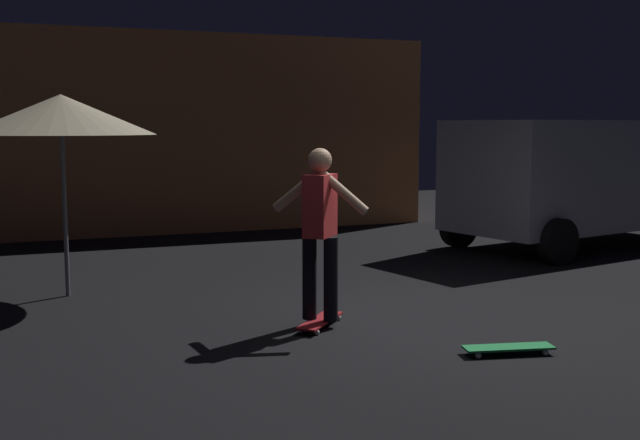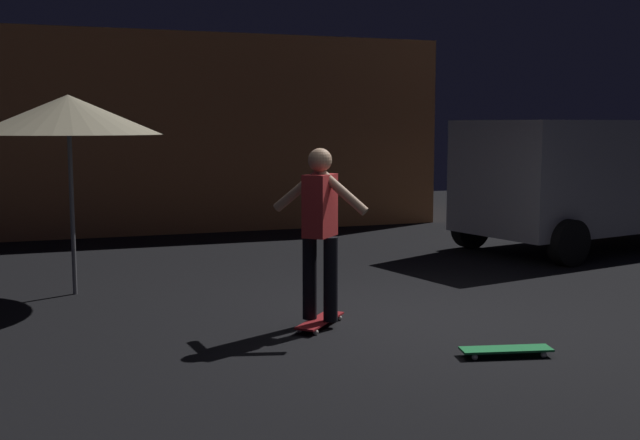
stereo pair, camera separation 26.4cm
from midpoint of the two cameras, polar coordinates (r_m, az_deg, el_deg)
The scene contains 7 objects.
ground_plane at distance 8.10m, azimuth 7.58°, elevation -7.19°, with size 28.00×28.00×0.00m, color black.
low_building at distance 16.39m, azimuth -9.53°, elevation 6.23°, with size 9.43×4.02×3.61m.
parked_van at distance 13.47m, azimuth 19.85°, elevation 3.06°, with size 4.90×3.03×2.03m.
patio_umbrella at distance 9.44m, azimuth -16.91°, elevation 7.27°, with size 2.10×2.10×2.30m.
skateboard_ridden at distance 7.77m, azimuth 0.98°, elevation -7.30°, with size 0.68×0.71×0.07m.
skateboard_spare at distance 7.03m, azimuth 14.33°, elevation -9.06°, with size 0.81×0.37×0.07m.
skater at distance 7.59m, azimuth 0.99°, elevation -0.10°, with size 0.78×0.73×1.67m.
Camera 2 is at (-3.50, -7.02, 1.96)m, focal length 44.39 mm.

